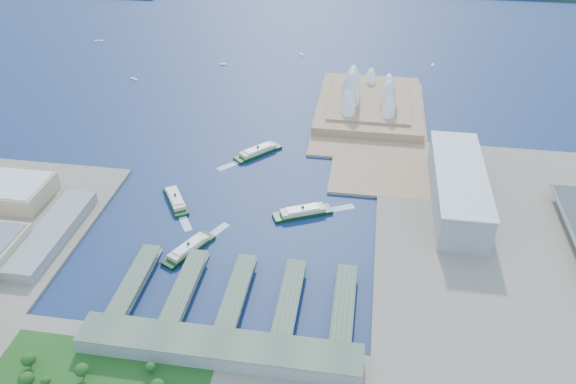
% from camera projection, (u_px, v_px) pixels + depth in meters
% --- Properties ---
extents(ground, '(3000.00, 3000.00, 0.00)m').
position_uv_depth(ground, '(241.00, 237.00, 506.79)').
color(ground, '#0E1C41').
rests_on(ground, ground).
extents(east_land, '(240.00, 500.00, 3.00)m').
position_uv_depth(east_land, '(529.00, 305.00, 434.59)').
color(east_land, gray).
rests_on(east_land, ground).
extents(peninsula, '(135.00, 220.00, 3.00)m').
position_uv_depth(peninsula, '(370.00, 116.00, 705.16)').
color(peninsula, '#A57D5A').
rests_on(peninsula, ground).
extents(opera_house, '(134.00, 180.00, 58.00)m').
position_uv_depth(opera_house, '(371.00, 87.00, 704.76)').
color(opera_house, white).
rests_on(opera_house, peninsula).
extents(toaster_building, '(45.00, 155.00, 35.00)m').
position_uv_depth(toaster_building, '(458.00, 188.00, 536.07)').
color(toaster_building, gray).
rests_on(toaster_building, east_land).
extents(ferry_wharves, '(184.00, 90.00, 9.30)m').
position_uv_depth(ferry_wharves, '(237.00, 293.00, 441.01)').
color(ferry_wharves, '#4F5F47').
rests_on(ferry_wharves, ground).
extents(terminal_building, '(200.00, 28.00, 12.00)m').
position_uv_depth(terminal_building, '(219.00, 349.00, 389.33)').
color(terminal_building, gray).
rests_on(terminal_building, south_land).
extents(ferry_a, '(39.60, 52.56, 10.09)m').
position_uv_depth(ferry_a, '(175.00, 198.00, 548.79)').
color(ferry_a, black).
rests_on(ferry_a, ground).
extents(ferry_b, '(49.63, 52.20, 10.86)m').
position_uv_depth(ferry_b, '(258.00, 150.00, 626.39)').
color(ferry_b, black).
rests_on(ferry_b, ground).
extents(ferry_c, '(37.09, 54.15, 10.19)m').
position_uv_depth(ferry_c, '(189.00, 247.00, 486.75)').
color(ferry_c, black).
rests_on(ferry_c, ground).
extents(ferry_d, '(57.33, 37.10, 10.70)m').
position_uv_depth(ferry_d, '(303.00, 210.00, 531.33)').
color(ferry_d, black).
rests_on(ferry_d, ground).
extents(boat_a, '(12.87, 9.42, 2.51)m').
position_uv_depth(boat_a, '(134.00, 79.00, 804.87)').
color(boat_a, white).
rests_on(boat_a, ground).
extents(boat_b, '(11.20, 5.77, 2.88)m').
position_uv_depth(boat_b, '(223.00, 64.00, 851.70)').
color(boat_b, white).
rests_on(boat_b, ground).
extents(boat_c, '(4.19, 11.72, 2.59)m').
position_uv_depth(boat_c, '(433.00, 65.00, 849.29)').
color(boat_c, white).
rests_on(boat_c, ground).
extents(boat_d, '(14.09, 6.01, 2.32)m').
position_uv_depth(boat_d, '(99.00, 41.00, 940.71)').
color(boat_d, white).
rests_on(boat_d, ground).
extents(boat_e, '(8.16, 10.14, 2.46)m').
position_uv_depth(boat_e, '(301.00, 54.00, 886.72)').
color(boat_e, white).
rests_on(boat_e, ground).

